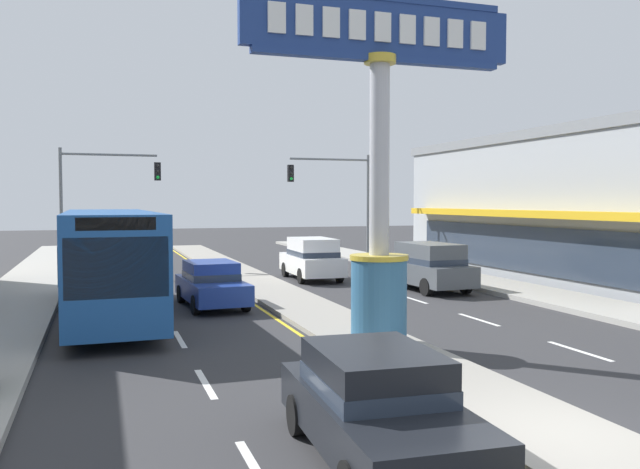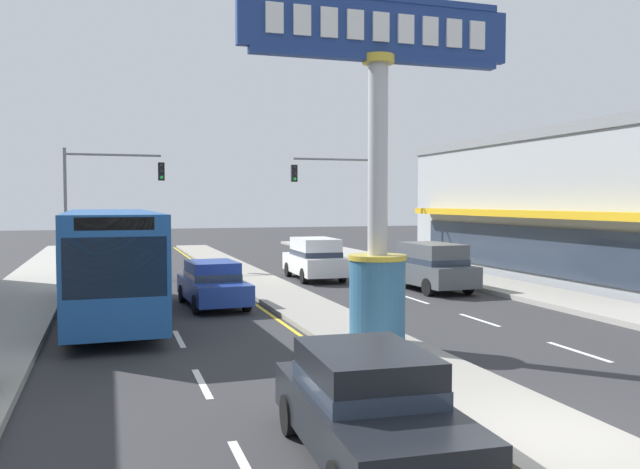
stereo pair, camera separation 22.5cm
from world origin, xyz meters
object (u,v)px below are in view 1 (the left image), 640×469
sedan_mid_left_lane (377,404)px  bus_near_right_lane (109,257)px  traffic_light_right_side (339,189)px  storefront_right (602,206)px  sedan_far_right_lane (212,283)px  suv_near_left_lane (428,266)px  traffic_light_left_side (99,188)px  district_sign (379,183)px  suv_far_left_oncoming (312,258)px

sedan_mid_left_lane → bus_near_right_lane: bearing=104.3°
traffic_light_right_side → storefront_right: bearing=-46.0°
sedan_far_right_lane → suv_near_left_lane: 8.99m
traffic_light_right_side → sedan_mid_left_lane: bearing=-109.1°
storefront_right → traffic_light_left_side: (-22.19, 9.78, 0.91)m
traffic_light_right_side → suv_near_left_lane: (-0.28, -11.13, -3.26)m
district_sign → suv_near_left_lane: (6.10, 9.05, -3.03)m
district_sign → traffic_light_left_side: size_ratio=1.34×
traffic_light_right_side → suv_near_left_lane: traffic_light_right_side is taller
district_sign → storefront_right: 18.94m
traffic_light_right_side → traffic_light_left_side: bearing=180.0°
traffic_light_left_side → suv_far_left_oncoming: (9.17, -6.20, -3.26)m
traffic_light_right_side → sedan_far_right_lane: (-9.17, -12.47, -3.46)m
district_sign → bus_near_right_lane: district_sign is taller
bus_near_right_lane → district_sign: bearing=-47.4°
storefront_right → bus_near_right_lane: storefront_right is taller
suv_near_left_lane → suv_far_left_oncoming: (-3.31, 4.94, 0.00)m
traffic_light_left_side → sedan_mid_left_lane: 26.98m
district_sign → sedan_far_right_lane: size_ratio=1.89×
traffic_light_left_side → suv_far_left_oncoming: bearing=-34.1°
district_sign → traffic_light_left_side: 21.17m
bus_near_right_lane → suv_near_left_lane: size_ratio=2.40×
bus_near_right_lane → suv_far_left_oncoming: size_ratio=2.42×
traffic_light_left_side → sedan_mid_left_lane: (3.59, -26.52, -3.46)m
sedan_mid_left_lane → traffic_light_left_side: bearing=97.7°
suv_near_left_lane → sedan_mid_left_lane: 17.77m
suv_far_left_oncoming → bus_near_right_lane: bearing=-140.3°
traffic_light_right_side → suv_far_left_oncoming: traffic_light_right_side is taller
district_sign → bus_near_right_lane: (-6.09, 6.62, -2.15)m
traffic_light_left_side → storefront_right: bearing=-23.8°
traffic_light_right_side → suv_far_left_oncoming: (-3.59, -6.19, -3.26)m
sedan_mid_left_lane → suv_far_left_oncoming: size_ratio=0.94×
suv_near_left_lane → sedan_mid_left_lane: bearing=-120.0°
sedan_far_right_lane → sedan_mid_left_lane: same height
storefront_right → suv_far_left_oncoming: (-13.03, 3.59, -2.35)m
storefront_right → sedan_far_right_lane: size_ratio=4.67×
traffic_light_right_side → bus_near_right_lane: bearing=-132.6°
district_sign → sedan_mid_left_lane: district_sign is taller
storefront_right → sedan_mid_left_lane: 25.15m
storefront_right → traffic_light_left_side: bearing=156.2°
traffic_light_right_side → suv_far_left_oncoming: size_ratio=1.34×
traffic_light_right_side → sedan_mid_left_lane: (-9.17, -26.51, -3.46)m
storefront_right → sedan_far_right_lane: bearing=-171.8°
sedan_far_right_lane → suv_near_left_lane: (8.89, 1.35, 0.20)m
suv_near_left_lane → suv_far_left_oncoming: bearing=123.8°
traffic_light_left_side → sedan_far_right_lane: size_ratio=1.41×
district_sign → suv_far_left_oncoming: size_ratio=1.78×
district_sign → suv_far_left_oncoming: (2.79, 13.99, -3.03)m
bus_near_right_lane → sedan_far_right_lane: size_ratio=2.56×
district_sign → storefront_right: district_sign is taller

